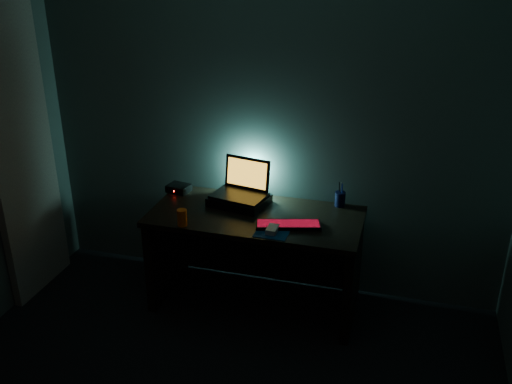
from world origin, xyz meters
TOP-DOWN VIEW (x-y plane):
  - room at (0.00, 0.00)m, footprint 3.50×4.00m
  - desk at (0.00, 1.67)m, footprint 1.50×0.70m
  - curtain at (-1.71, 1.42)m, footprint 0.06×0.65m
  - riser at (-0.16, 1.75)m, footprint 0.45×0.37m
  - laptop at (-0.15, 1.80)m, footprint 0.42×0.35m
  - keyboard at (0.26, 1.50)m, footprint 0.46×0.25m
  - mousepad at (0.18, 1.39)m, footprint 0.22×0.20m
  - mouse at (0.18, 1.39)m, footprint 0.07×0.12m
  - pen_cup at (0.55, 1.92)m, footprint 0.08×0.08m
  - juice_glass at (-0.43, 1.32)m, footprint 0.09×0.09m
  - router at (-0.68, 1.85)m, footprint 0.19×0.16m

SIDE VIEW (x-z plane):
  - desk at x=0.00m, z-range 0.12..0.87m
  - mousepad at x=0.18m, z-range 0.75..0.75m
  - keyboard at x=0.26m, z-range 0.75..0.78m
  - mouse at x=0.18m, z-range 0.75..0.79m
  - router at x=-0.68m, z-range 0.75..0.80m
  - riser at x=-0.16m, z-range 0.75..0.81m
  - pen_cup at x=0.55m, z-range 0.75..0.86m
  - juice_glass at x=-0.43m, z-range 0.75..0.87m
  - laptop at x=-0.15m, z-range 0.74..1.00m
  - curtain at x=-1.71m, z-range 0.00..2.30m
  - room at x=0.00m, z-range 0.00..2.50m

